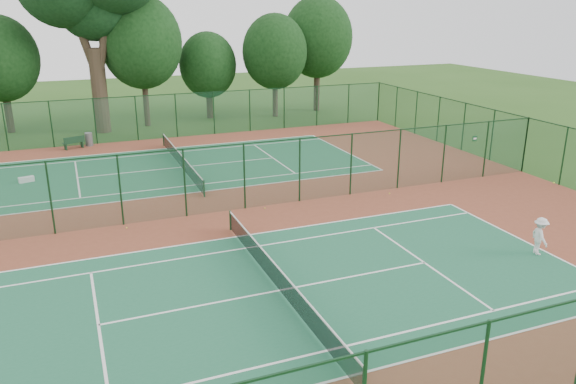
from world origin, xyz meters
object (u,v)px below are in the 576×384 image
Objects in this scene: kit_bag at (26,179)px; trash_bin at (89,139)px; bench at (74,142)px; player_near at (540,236)px.

trash_bin is at bearing 49.89° from kit_bag.
bench is at bearing 54.83° from kit_bag.
bench is at bearing -150.82° from trash_bin.
player_near is 32.16m from trash_bin.
trash_bin is (-16.60, 27.54, -0.33)m from player_near.
kit_bag is at bearing -116.01° from trash_bin.
kit_bag is (-20.64, 19.26, -0.66)m from player_near.
trash_bin is 1.15× the size of kit_bag.
player_near is 1.89× the size of kit_bag.
trash_bin is 1.24m from bench.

